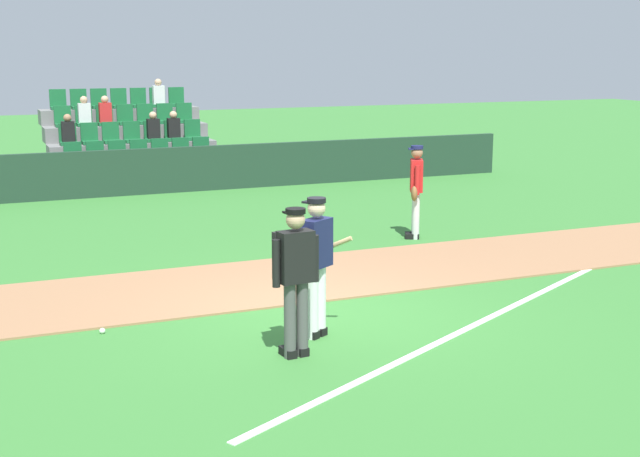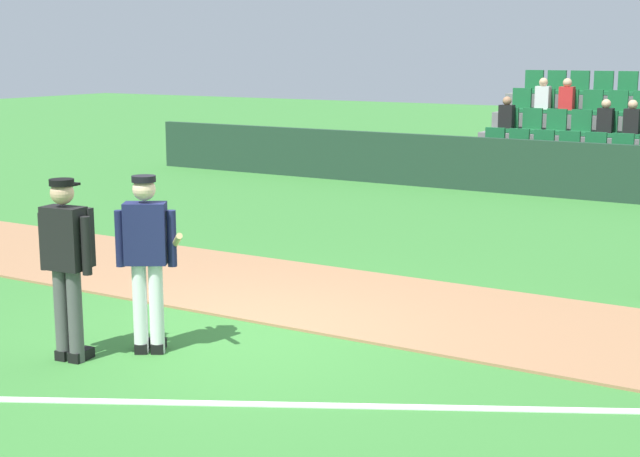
{
  "view_description": "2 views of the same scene",
  "coord_description": "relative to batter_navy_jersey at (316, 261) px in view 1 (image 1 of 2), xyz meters",
  "views": [
    {
      "loc": [
        -4.41,
        -10.39,
        3.52
      ],
      "look_at": [
        0.46,
        1.1,
        0.94
      ],
      "focal_mm": 48.9,
      "sensor_mm": 36.0,
      "label": 1
    },
    {
      "loc": [
        5.53,
        -7.47,
        2.94
      ],
      "look_at": [
        0.5,
        0.92,
        1.05
      ],
      "focal_mm": 52.12,
      "sensor_mm": 36.0,
      "label": 2
    }
  ],
  "objects": [
    {
      "name": "dugout_fence",
      "position": [
        0.4,
        11.7,
        -0.4
      ],
      "size": [
        20.0,
        0.16,
        1.13
      ],
      "primitive_type": "cube",
      "color": "#1E3828",
      "rests_on": "ground"
    },
    {
      "name": "batter_navy_jersey",
      "position": [
        0.0,
        0.0,
        0.0
      ],
      "size": [
        0.74,
        0.7,
        1.76
      ],
      "color": "white",
      "rests_on": "ground"
    },
    {
      "name": "runner_red_jersey",
      "position": [
        3.95,
        4.6,
        -0.01
      ],
      "size": [
        0.45,
        0.61,
        1.76
      ],
      "color": "silver",
      "rests_on": "ground"
    },
    {
      "name": "ground_plane",
      "position": [
        0.4,
        0.82,
        -0.97
      ],
      "size": [
        80.0,
        80.0,
        0.0
      ],
      "primitive_type": "plane",
      "color": "#387A33"
    },
    {
      "name": "umpire_home_plate",
      "position": [
        -0.5,
        -0.56,
        0.03
      ],
      "size": [
        0.59,
        0.33,
        1.76
      ],
      "color": "#4C4C4C",
      "rests_on": "ground"
    },
    {
      "name": "infield_dirt_path",
      "position": [
        0.4,
        2.67,
        -0.95
      ],
      "size": [
        28.0,
        2.66,
        0.03
      ],
      "primitive_type": "cube",
      "color": "#9E704C",
      "rests_on": "ground"
    },
    {
      "name": "stadium_bleachers",
      "position": [
        0.4,
        14.01,
        -0.22
      ],
      "size": [
        4.45,
        3.8,
        2.7
      ],
      "color": "slate",
      "rests_on": "ground"
    },
    {
      "name": "baseball",
      "position": [
        -2.45,
        1.15,
        -0.93
      ],
      "size": [
        0.07,
        0.07,
        0.07
      ],
      "primitive_type": "sphere",
      "color": "white",
      "rests_on": "ground"
    },
    {
      "name": "foul_line_chalk",
      "position": [
        3.4,
        0.32,
        -0.96
      ],
      "size": [
        10.64,
        5.73,
        0.01
      ],
      "primitive_type": "cube",
      "rotation": [
        0.0,
        0.0,
        0.49
      ],
      "color": "white",
      "rests_on": "ground"
    }
  ]
}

